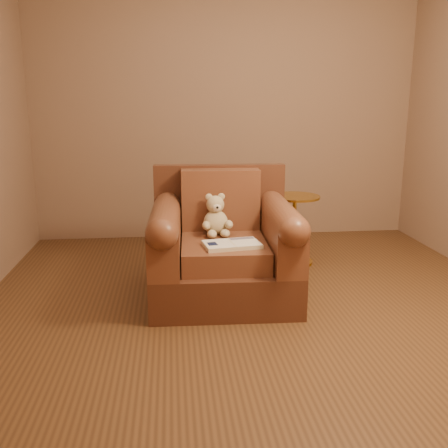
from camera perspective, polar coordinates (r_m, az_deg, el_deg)
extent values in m
plane|color=brown|center=(3.66, 3.64, -9.32)|extent=(4.00, 4.00, 0.00)
cube|color=#8F6E58|center=(5.35, 0.20, 12.89)|extent=(4.00, 0.02, 2.70)
cube|color=#8F6E58|center=(1.44, 18.09, 9.78)|extent=(4.00, 0.02, 2.70)
cube|color=#512B1B|center=(3.77, -0.08, -6.18)|extent=(1.08, 1.03, 0.29)
cube|color=#512B1B|center=(4.07, -0.53, 2.25)|extent=(1.05, 0.14, 0.65)
cube|color=brown|center=(3.65, -0.03, -3.13)|extent=(0.63, 0.76, 0.16)
cube|color=brown|center=(3.92, -0.41, 2.83)|extent=(0.61, 0.19, 0.47)
cube|color=brown|center=(3.62, -6.69, -1.89)|extent=(0.24, 0.90, 0.34)
cube|color=brown|center=(3.67, 6.53, -1.64)|extent=(0.24, 0.90, 0.34)
cylinder|color=brown|center=(3.57, -6.76, 0.70)|extent=(0.24, 0.90, 0.21)
cylinder|color=brown|center=(3.63, 6.60, 0.92)|extent=(0.24, 0.90, 0.21)
ellipsoid|color=#CAB58D|center=(3.79, -0.96, 0.17)|extent=(0.19, 0.17, 0.20)
sphere|color=#CAB58D|center=(3.77, -1.00, 2.24)|extent=(0.14, 0.14, 0.14)
ellipsoid|color=#CAB58D|center=(3.76, -1.74, 3.08)|extent=(0.05, 0.03, 0.05)
ellipsoid|color=#CAB58D|center=(3.78, -0.31, 3.14)|extent=(0.05, 0.03, 0.05)
ellipsoid|color=beige|center=(3.71, -0.81, 1.86)|extent=(0.06, 0.04, 0.05)
sphere|color=black|center=(3.69, -0.75, 1.90)|extent=(0.02, 0.02, 0.02)
ellipsoid|color=#CAB58D|center=(3.70, -2.05, -0.17)|extent=(0.06, 0.12, 0.06)
ellipsoid|color=#CAB58D|center=(3.73, 0.56, -0.04)|extent=(0.06, 0.12, 0.06)
ellipsoid|color=#CAB58D|center=(3.69, -1.40, -1.16)|extent=(0.07, 0.12, 0.06)
ellipsoid|color=#CAB58D|center=(3.71, 0.13, -1.08)|extent=(0.07, 0.12, 0.06)
cube|color=beige|center=(3.48, 0.91, -2.38)|extent=(0.42, 0.29, 0.03)
cube|color=white|center=(3.45, -0.64, -2.26)|extent=(0.22, 0.26, 0.00)
cube|color=white|center=(3.50, 2.44, -2.03)|extent=(0.22, 0.26, 0.00)
cube|color=beige|center=(3.47, 0.91, -2.13)|extent=(0.04, 0.23, 0.00)
cube|color=#0F1638|center=(3.44, -1.35, -2.28)|extent=(0.07, 0.09, 0.00)
cube|color=slate|center=(3.58, 2.05, -1.65)|extent=(0.18, 0.07, 0.00)
cylinder|color=gold|center=(4.62, 7.86, -4.25)|extent=(0.36, 0.36, 0.03)
cylinder|color=gold|center=(4.54, 7.98, -0.66)|extent=(0.04, 0.04, 0.58)
cylinder|color=gold|center=(4.47, 8.11, 3.10)|extent=(0.45, 0.45, 0.02)
cylinder|color=gold|center=(4.47, 8.10, 2.91)|extent=(0.04, 0.04, 0.02)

